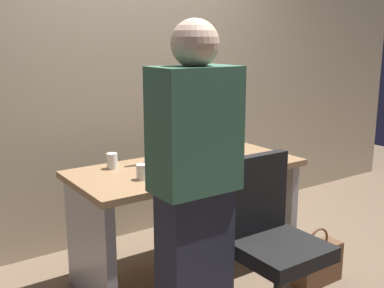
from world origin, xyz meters
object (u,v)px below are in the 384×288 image
at_px(book_stack, 223,142).
at_px(cell_phone, 261,158).
at_px(monitor, 185,122).
at_px(keyboard, 192,167).
at_px(person_at_desk, 195,192).
at_px(mouse, 227,159).
at_px(office_chair, 272,252).
at_px(cup_near_keyboard, 142,172).
at_px(handbag, 317,263).
at_px(cup_by_monitor, 112,161).
at_px(desk, 188,198).

xyz_separation_m(book_stack, cell_phone, (0.10, -0.30, -0.07)).
bearing_deg(monitor, keyboard, -113.61).
bearing_deg(person_at_desk, cell_phone, 30.60).
bearing_deg(mouse, keyboard, -176.51).
height_order(person_at_desk, book_stack, person_at_desk).
bearing_deg(book_stack, office_chair, -112.18).
xyz_separation_m(cup_near_keyboard, handbag, (0.99, -0.50, -0.65)).
distance_m(monitor, handbag, 1.26).
distance_m(cell_phone, handbag, 0.77).
xyz_separation_m(cup_near_keyboard, cell_phone, (0.90, -0.04, -0.04)).
bearing_deg(cup_by_monitor, cell_phone, -20.61).
xyz_separation_m(cup_near_keyboard, book_stack, (0.80, 0.26, 0.03)).
bearing_deg(person_at_desk, handbag, 5.22).
bearing_deg(monitor, desk, -118.04).
bearing_deg(keyboard, office_chair, -88.50).
height_order(cup_near_keyboard, book_stack, book_stack).
bearing_deg(monitor, cell_phone, -36.22).
distance_m(mouse, cell_phone, 0.24).
xyz_separation_m(desk, office_chair, (0.03, -0.76, -0.09)).
bearing_deg(office_chair, book_stack, 67.82).
bearing_deg(office_chair, desk, 92.47).
height_order(keyboard, cup_near_keyboard, cup_near_keyboard).
xyz_separation_m(mouse, book_stack, (0.13, 0.22, 0.06)).
bearing_deg(monitor, book_stack, -1.89).
distance_m(monitor, book_stack, 0.37).
xyz_separation_m(desk, keyboard, (-0.02, -0.09, 0.24)).
height_order(keyboard, handbag, keyboard).
relative_size(keyboard, mouse, 4.30).
bearing_deg(desk, handbag, -45.85).
height_order(keyboard, mouse, mouse).
distance_m(person_at_desk, handbag, 1.25).
distance_m(office_chair, book_stack, 1.05).
distance_m(keyboard, mouse, 0.30).
relative_size(monitor, handbag, 1.43).
relative_size(desk, handbag, 4.00).
xyz_separation_m(keyboard, cup_near_keyboard, (-0.37, -0.02, 0.04)).
relative_size(monitor, cup_by_monitor, 5.44).
distance_m(monitor, cup_near_keyboard, 0.59).
distance_m(cup_near_keyboard, cell_phone, 0.90).
relative_size(keyboard, cup_near_keyboard, 4.75).
distance_m(office_chair, keyboard, 0.75).
bearing_deg(handbag, keyboard, 139.82).
bearing_deg(mouse, monitor, 129.69).
height_order(office_chair, book_stack, office_chair).
xyz_separation_m(monitor, cup_near_keyboard, (-0.48, -0.27, -0.21)).
height_order(book_stack, handbag, book_stack).
bearing_deg(keyboard, cup_by_monitor, 141.50).
bearing_deg(monitor, person_at_desk, -121.12).
bearing_deg(person_at_desk, cup_by_monitor, 90.17).
relative_size(cup_near_keyboard, book_stack, 0.40).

